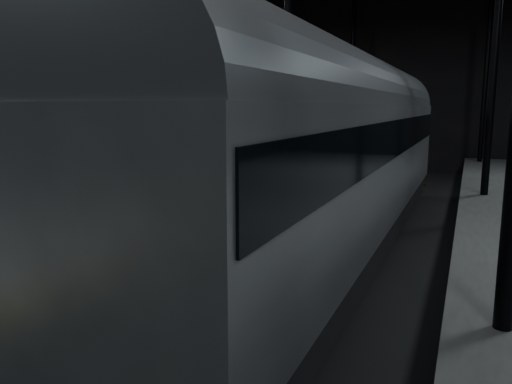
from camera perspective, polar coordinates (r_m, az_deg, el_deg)
The scene contains 6 objects.
ground at distance 12.69m, azimuth 7.40°, elevation -9.38°, with size 44.00×44.00×0.00m, color black.
platform_left at distance 16.16m, azimuth -19.13°, elevation -3.82°, with size 9.00×43.80×1.00m, color #525250.
tactile_strip at distance 13.60m, azimuth -5.82°, elevation -3.63°, with size 0.50×43.80×0.01m, color olive.
track at distance 12.67m, azimuth 7.41°, elevation -9.08°, with size 2.40×43.00×0.24m.
train at distance 14.11m, azimuth 10.05°, elevation 5.27°, with size 3.09×20.63×5.51m.
woman at distance 14.39m, azimuth -6.21°, elevation 0.93°, with size 0.69×0.45×1.90m, color #8F6B57.
Camera 1 is at (3.19, -11.57, 4.13)m, focal length 35.00 mm.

